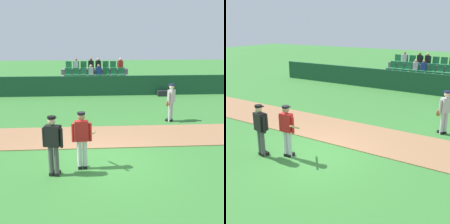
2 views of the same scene
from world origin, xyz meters
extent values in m
plane|color=#387A33|center=(0.00, 0.00, 0.00)|extent=(80.00, 80.00, 0.00)
cube|color=#9E704C|center=(0.00, 2.30, 0.01)|extent=(28.00, 2.55, 0.03)
cube|color=#19472D|center=(0.00, 10.55, 0.66)|extent=(20.00, 0.16, 1.32)
cube|color=slate|center=(0.00, 12.42, 0.15)|extent=(5.00, 2.95, 0.30)
cube|color=slate|center=(0.00, 11.57, 0.50)|extent=(4.90, 0.85, 0.40)
cube|color=#237542|center=(-1.93, 11.47, 0.75)|extent=(0.44, 0.40, 0.08)
cube|color=#237542|center=(-1.93, 11.69, 1.00)|extent=(0.44, 0.08, 0.50)
cube|color=#237542|center=(-1.38, 11.47, 0.75)|extent=(0.44, 0.40, 0.08)
cube|color=#237542|center=(-1.38, 11.69, 1.00)|extent=(0.44, 0.08, 0.50)
cube|color=#237542|center=(-0.83, 11.47, 0.75)|extent=(0.44, 0.40, 0.08)
cube|color=#237542|center=(-0.83, 11.69, 1.00)|extent=(0.44, 0.08, 0.50)
cube|color=#237542|center=(-0.27, 11.47, 0.75)|extent=(0.44, 0.40, 0.08)
cube|color=#237542|center=(-0.27, 11.69, 1.00)|extent=(0.44, 0.08, 0.50)
cube|color=#237542|center=(0.27, 11.47, 0.75)|extent=(0.44, 0.40, 0.08)
cube|color=#237542|center=(0.27, 11.69, 1.00)|extent=(0.44, 0.08, 0.50)
cube|color=#237542|center=(0.83, 11.47, 0.75)|extent=(0.44, 0.40, 0.08)
cube|color=#237542|center=(0.83, 11.69, 1.00)|extent=(0.44, 0.08, 0.50)
cube|color=#237542|center=(1.38, 11.47, 0.75)|extent=(0.44, 0.40, 0.08)
cube|color=#237542|center=(1.38, 11.69, 1.00)|extent=(0.44, 0.08, 0.50)
cube|color=#237542|center=(1.92, 11.47, 0.75)|extent=(0.44, 0.40, 0.08)
cube|color=#237542|center=(1.92, 11.69, 1.00)|extent=(0.44, 0.08, 0.50)
cube|color=slate|center=(0.00, 12.42, 0.90)|extent=(4.90, 0.85, 0.40)
cube|color=#237542|center=(-1.93, 12.32, 1.15)|extent=(0.44, 0.40, 0.08)
cube|color=#237542|center=(-1.93, 12.54, 1.40)|extent=(0.44, 0.08, 0.50)
cube|color=#237542|center=(-1.38, 12.32, 1.15)|extent=(0.44, 0.40, 0.08)
cube|color=#237542|center=(-1.38, 12.54, 1.40)|extent=(0.44, 0.08, 0.50)
cube|color=#237542|center=(-0.83, 12.32, 1.15)|extent=(0.44, 0.40, 0.08)
cube|color=#237542|center=(-0.83, 12.54, 1.40)|extent=(0.44, 0.08, 0.50)
cube|color=#237542|center=(-0.27, 12.32, 1.15)|extent=(0.44, 0.40, 0.08)
cube|color=#237542|center=(-0.27, 12.54, 1.40)|extent=(0.44, 0.08, 0.50)
cube|color=silver|center=(-0.27, 12.37, 1.45)|extent=(0.32, 0.22, 0.52)
sphere|color=tan|center=(-0.27, 12.37, 1.80)|extent=(0.20, 0.20, 0.20)
cube|color=#237542|center=(0.27, 12.32, 1.15)|extent=(0.44, 0.40, 0.08)
cube|color=#237542|center=(0.27, 12.54, 1.40)|extent=(0.44, 0.08, 0.50)
cube|color=#263F99|center=(0.27, 12.37, 1.45)|extent=(0.32, 0.22, 0.52)
sphere|color=#9E7051|center=(0.27, 12.37, 1.80)|extent=(0.20, 0.20, 0.20)
cube|color=#237542|center=(0.83, 12.32, 1.15)|extent=(0.44, 0.40, 0.08)
cube|color=#237542|center=(0.83, 12.54, 1.40)|extent=(0.44, 0.08, 0.50)
cube|color=#237542|center=(1.38, 12.32, 1.15)|extent=(0.44, 0.40, 0.08)
cube|color=#237542|center=(1.38, 12.54, 1.40)|extent=(0.44, 0.08, 0.50)
cube|color=#237542|center=(1.92, 12.32, 1.15)|extent=(0.44, 0.40, 0.08)
cube|color=#237542|center=(1.92, 12.54, 1.40)|extent=(0.44, 0.08, 0.50)
cube|color=slate|center=(0.00, 13.27, 1.30)|extent=(4.90, 0.85, 0.40)
cube|color=#237542|center=(-1.93, 13.17, 1.55)|extent=(0.44, 0.40, 0.08)
cube|color=#237542|center=(-1.93, 13.39, 1.80)|extent=(0.44, 0.08, 0.50)
cube|color=#237542|center=(-1.38, 13.17, 1.55)|extent=(0.44, 0.40, 0.08)
cube|color=#237542|center=(-1.38, 13.39, 1.80)|extent=(0.44, 0.08, 0.50)
cube|color=silver|center=(-1.38, 13.22, 1.85)|extent=(0.32, 0.22, 0.52)
sphere|color=#9E7051|center=(-1.38, 13.22, 2.20)|extent=(0.20, 0.20, 0.20)
cube|color=#237542|center=(-0.83, 13.17, 1.55)|extent=(0.44, 0.40, 0.08)
cube|color=#237542|center=(-0.83, 13.39, 1.80)|extent=(0.44, 0.08, 0.50)
cube|color=#237542|center=(-0.27, 13.17, 1.55)|extent=(0.44, 0.40, 0.08)
cube|color=#237542|center=(-0.27, 13.39, 1.80)|extent=(0.44, 0.08, 0.50)
cube|color=black|center=(-0.27, 13.22, 1.85)|extent=(0.32, 0.22, 0.52)
sphere|color=brown|center=(-0.27, 13.22, 2.20)|extent=(0.20, 0.20, 0.20)
cube|color=#237542|center=(0.27, 13.17, 1.55)|extent=(0.44, 0.40, 0.08)
cube|color=#237542|center=(0.27, 13.39, 1.80)|extent=(0.44, 0.08, 0.50)
cube|color=black|center=(0.27, 13.22, 1.85)|extent=(0.32, 0.22, 0.52)
sphere|color=tan|center=(0.27, 13.22, 2.20)|extent=(0.20, 0.20, 0.20)
cube|color=#237542|center=(0.83, 13.17, 1.55)|extent=(0.44, 0.40, 0.08)
cube|color=#237542|center=(0.83, 13.39, 1.80)|extent=(0.44, 0.08, 0.50)
cube|color=#237542|center=(1.38, 13.17, 1.55)|extent=(0.44, 0.40, 0.08)
cube|color=#237542|center=(1.38, 13.39, 1.80)|extent=(0.44, 0.08, 0.50)
cube|color=#237542|center=(1.92, 13.17, 1.55)|extent=(0.44, 0.40, 0.08)
cube|color=#237542|center=(1.92, 13.39, 1.80)|extent=(0.44, 0.08, 0.50)
cube|color=red|center=(1.92, 13.22, 1.85)|extent=(0.32, 0.22, 0.52)
sphere|color=beige|center=(1.92, 13.22, 2.20)|extent=(0.20, 0.20, 0.20)
cylinder|color=silver|center=(-0.62, -0.55, 0.45)|extent=(0.14, 0.14, 0.90)
cylinder|color=silver|center=(-0.46, -0.54, 0.45)|extent=(0.14, 0.14, 0.90)
cube|color=black|center=(-0.63, -0.49, 0.05)|extent=(0.14, 0.27, 0.10)
cube|color=black|center=(-0.47, -0.48, 0.05)|extent=(0.14, 0.27, 0.10)
cube|color=red|center=(-0.54, -0.55, 1.20)|extent=(0.41, 0.24, 0.60)
cylinder|color=red|center=(-0.79, -0.56, 1.15)|extent=(0.09, 0.09, 0.55)
cylinder|color=red|center=(-0.30, -0.53, 1.15)|extent=(0.09, 0.09, 0.55)
sphere|color=#9E7051|center=(-0.54, -0.55, 1.63)|extent=(0.22, 0.22, 0.22)
cylinder|color=black|center=(-0.54, -0.55, 1.73)|extent=(0.23, 0.23, 0.06)
cube|color=black|center=(-0.55, -0.45, 1.70)|extent=(0.19, 0.13, 0.02)
cylinder|color=tan|center=(-0.30, -0.43, 1.05)|extent=(0.34, 0.77, 0.41)
cylinder|color=#4C4C4C|center=(-1.41, -0.93, 0.45)|extent=(0.14, 0.14, 0.90)
cylinder|color=#4C4C4C|center=(-1.26, -0.96, 0.45)|extent=(0.14, 0.14, 0.90)
cube|color=black|center=(-1.40, -0.87, 0.05)|extent=(0.17, 0.28, 0.10)
cube|color=black|center=(-1.24, -0.90, 0.05)|extent=(0.17, 0.28, 0.10)
cube|color=black|center=(-1.33, -0.94, 1.20)|extent=(0.44, 0.30, 0.60)
cylinder|color=black|center=(-1.58, -0.89, 1.15)|extent=(0.09, 0.09, 0.55)
cylinder|color=black|center=(-1.09, -0.99, 1.15)|extent=(0.09, 0.09, 0.55)
sphere|color=tan|center=(-1.33, -0.94, 1.63)|extent=(0.22, 0.22, 0.22)
cylinder|color=black|center=(-1.33, -0.94, 1.73)|extent=(0.23, 0.23, 0.06)
cube|color=black|center=(-1.31, -0.84, 1.70)|extent=(0.20, 0.15, 0.02)
cube|color=black|center=(-1.31, -0.82, 1.20)|extent=(0.45, 0.17, 0.56)
cylinder|color=#B2B2B2|center=(3.35, 4.18, 0.45)|extent=(0.14, 0.14, 0.90)
cylinder|color=#B2B2B2|center=(3.45, 4.30, 0.45)|extent=(0.14, 0.14, 0.90)
cube|color=black|center=(3.30, 4.22, 0.05)|extent=(0.28, 0.26, 0.10)
cube|color=black|center=(3.40, 4.34, 0.05)|extent=(0.28, 0.26, 0.10)
cube|color=#B2B2B2|center=(3.40, 4.24, 1.20)|extent=(0.42, 0.45, 0.60)
cylinder|color=#B2B2B2|center=(3.24, 4.05, 1.15)|extent=(0.09, 0.09, 0.55)
cylinder|color=#B2B2B2|center=(3.56, 4.43, 1.15)|extent=(0.09, 0.09, 0.55)
sphere|color=beige|center=(3.40, 4.24, 1.63)|extent=(0.22, 0.22, 0.22)
cylinder|color=#191E4C|center=(3.40, 4.24, 1.73)|extent=(0.23, 0.23, 0.06)
cube|color=#191E4C|center=(3.32, 4.30, 1.70)|extent=(0.21, 0.22, 0.02)
ellipsoid|color=brown|center=(3.19, 4.07, 0.90)|extent=(0.22, 0.23, 0.28)
cube|color=#232328|center=(4.56, 10.10, 0.18)|extent=(0.90, 0.36, 0.36)
camera|label=1|loc=(-0.22, -8.66, 3.87)|focal=46.86mm
camera|label=2|loc=(5.32, -6.95, 4.24)|focal=45.24mm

